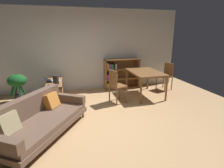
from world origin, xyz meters
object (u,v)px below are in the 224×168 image
object	(u,v)px
fabric_couch	(38,118)
potted_floor_plant	(17,83)
dining_chair_near	(166,75)
open_laptop	(53,80)
media_console	(55,92)
bookshelf	(119,74)
dining_chair_far	(116,84)
desk_speaker	(56,80)
dining_table	(145,74)

from	to	relation	value
fabric_couch	potted_floor_plant	xyz separation A→B (m)	(-0.77, 1.98, 0.22)
potted_floor_plant	dining_chair_near	size ratio (longest dim) A/B	0.90
open_laptop	media_console	bearing A→B (deg)	-60.63
bookshelf	dining_chair_far	bearing A→B (deg)	-109.53
open_laptop	fabric_couch	bearing A→B (deg)	-96.02
desk_speaker	dining_chair_far	bearing A→B (deg)	-11.99
media_console	potted_floor_plant	size ratio (longest dim) A/B	1.54
fabric_couch	desk_speaker	bearing A→B (deg)	78.95
potted_floor_plant	bookshelf	bearing A→B (deg)	10.56
dining_table	bookshelf	xyz separation A→B (m)	(-0.56, 0.99, -0.19)
dining_table	dining_chair_far	size ratio (longest dim) A/B	1.39
dining_chair_far	dining_chair_near	bearing A→B (deg)	20.91
dining_chair_far	potted_floor_plant	bearing A→B (deg)	163.88
open_laptop	potted_floor_plant	xyz separation A→B (m)	(-0.97, 0.09, -0.04)
desk_speaker	bookshelf	world-z (taller)	bookshelf
desk_speaker	dining_chair_far	world-z (taller)	dining_chair_far
bookshelf	dining_chair_near	bearing A→B (deg)	-20.95
open_laptop	dining_chair_far	distance (m)	1.84
desk_speaker	dining_chair_far	xyz separation A→B (m)	(1.60, -0.34, -0.16)
fabric_couch	bookshelf	distance (m)	3.51
fabric_couch	open_laptop	distance (m)	1.92
desk_speaker	dining_table	distance (m)	2.65
bookshelf	potted_floor_plant	bearing A→B (deg)	-169.44
media_console	dining_chair_near	size ratio (longest dim) A/B	1.39
desk_speaker	dining_chair_near	world-z (taller)	dining_chair_near
desk_speaker	potted_floor_plant	distance (m)	1.16
dining_table	dining_chair_near	world-z (taller)	dining_chair_near
bookshelf	dining_table	bearing A→B (deg)	-60.38
fabric_couch	media_console	distance (m)	1.84
open_laptop	desk_speaker	size ratio (longest dim) A/B	2.08
fabric_couch	dining_table	distance (m)	3.36
desk_speaker	dining_chair_near	distance (m)	3.65
dining_chair_far	open_laptop	bearing A→B (deg)	158.14
open_laptop	desk_speaker	distance (m)	0.37
fabric_couch	desk_speaker	xyz separation A→B (m)	(0.30, 1.55, 0.35)
desk_speaker	bookshelf	size ratio (longest dim) A/B	0.20
dining_chair_far	desk_speaker	bearing A→B (deg)	168.01
desk_speaker	dining_chair_near	xyz separation A→B (m)	(3.62, 0.43, -0.17)
desk_speaker	dining_chair_far	size ratio (longest dim) A/B	0.26
potted_floor_plant	open_laptop	bearing A→B (deg)	-5.21
media_console	open_laptop	world-z (taller)	open_laptop
fabric_couch	dining_chair_far	xyz separation A→B (m)	(1.90, 1.20, 0.19)
potted_floor_plant	dining_chair_far	bearing A→B (deg)	-16.12
media_console	dining_table	distance (m)	2.76
potted_floor_plant	dining_chair_near	xyz separation A→B (m)	(4.69, -0.00, -0.04)
dining_table	dining_chair_near	xyz separation A→B (m)	(0.97, 0.40, -0.17)
potted_floor_plant	dining_table	bearing A→B (deg)	-6.17
media_console	dining_chair_far	size ratio (longest dim) A/B	1.35
open_laptop	potted_floor_plant	size ratio (longest dim) A/B	0.61
media_console	dining_chair_near	distance (m)	3.70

